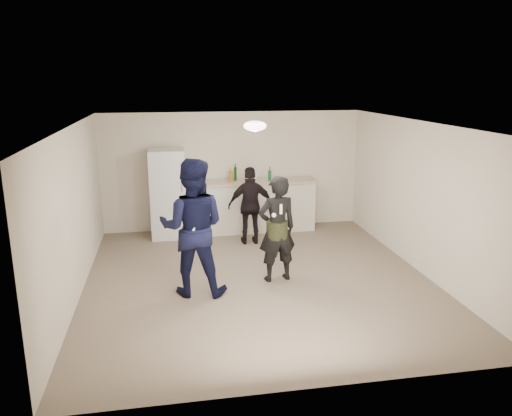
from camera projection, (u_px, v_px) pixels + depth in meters
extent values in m
plane|color=#6B5B4C|center=(258.00, 279.00, 8.11)|extent=(6.00, 6.00, 0.00)
plane|color=silver|center=(258.00, 124.00, 7.48)|extent=(6.00, 6.00, 0.00)
plane|color=beige|center=(233.00, 171.00, 10.65)|extent=(6.00, 0.00, 6.00)
plane|color=beige|center=(313.00, 278.00, 4.94)|extent=(6.00, 0.00, 6.00)
plane|color=beige|center=(75.00, 213.00, 7.33)|extent=(0.00, 6.00, 6.00)
plane|color=beige|center=(421.00, 198.00, 8.27)|extent=(0.00, 6.00, 6.00)
cube|color=beige|center=(253.00, 207.00, 10.59)|extent=(2.60, 0.56, 1.05)
cube|color=#C3AF97|center=(253.00, 182.00, 10.45)|extent=(2.68, 0.64, 0.04)
cube|color=silver|center=(168.00, 194.00, 10.12)|extent=(0.70, 0.70, 1.80)
cylinder|color=silver|center=(181.00, 177.00, 9.72)|extent=(0.02, 0.02, 0.60)
ellipsoid|color=white|center=(255.00, 126.00, 7.78)|extent=(0.36, 0.36, 0.16)
cylinder|color=#B3B3B7|center=(231.00, 176.00, 10.47)|extent=(0.08, 0.08, 0.17)
imported|color=#0E123C|center=(193.00, 228.00, 7.36)|extent=(1.15, 0.98, 2.07)
imported|color=black|center=(277.00, 229.00, 7.90)|extent=(0.69, 0.51, 1.72)
cylinder|color=#31391A|center=(277.00, 229.00, 7.90)|extent=(0.34, 0.34, 0.28)
imported|color=black|center=(251.00, 206.00, 9.71)|extent=(0.91, 0.40, 1.53)
cube|color=white|center=(194.00, 232.00, 7.09)|extent=(0.04, 0.04, 0.15)
sphere|color=white|center=(202.00, 236.00, 7.16)|extent=(0.07, 0.07, 0.07)
cube|color=white|center=(281.00, 209.00, 7.56)|extent=(0.04, 0.04, 0.15)
sphere|color=white|center=(274.00, 215.00, 7.60)|extent=(0.07, 0.07, 0.07)
cylinder|color=olive|center=(249.00, 178.00, 10.24)|extent=(0.08, 0.08, 0.21)
cylinder|color=#9D6B16|center=(231.00, 177.00, 10.24)|extent=(0.07, 0.07, 0.24)
cylinder|color=#123F13|center=(235.00, 174.00, 10.43)|extent=(0.06, 0.06, 0.28)
cylinder|color=#17512C|center=(270.00, 176.00, 10.41)|extent=(0.07, 0.07, 0.22)
cylinder|color=white|center=(256.00, 175.00, 10.57)|extent=(0.07, 0.07, 0.17)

